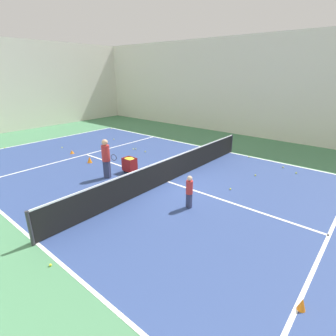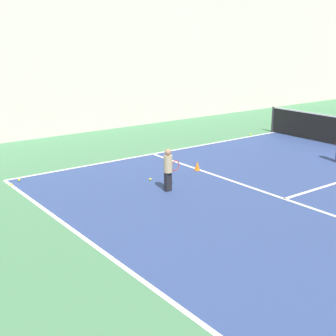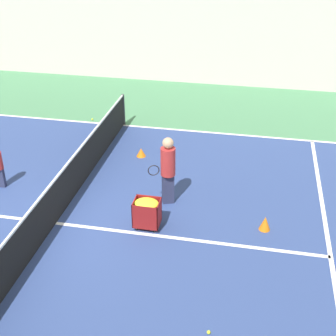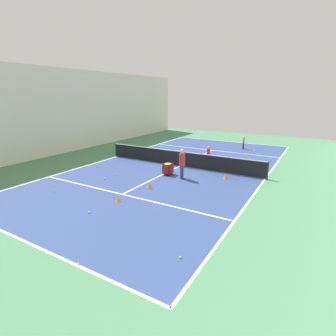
% 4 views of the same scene
% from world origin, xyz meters
% --- Properties ---
extents(ground_plane, '(36.05, 36.05, 0.00)m').
position_xyz_m(ground_plane, '(0.00, 0.00, 0.00)').
color(ground_plane, '#477F56').
extents(court_playing_area, '(11.41, 22.53, 0.00)m').
position_xyz_m(court_playing_area, '(0.00, 0.00, 0.00)').
color(court_playing_area, navy).
rests_on(court_playing_area, ground).
extents(line_baseline_far, '(11.41, 0.10, 0.00)m').
position_xyz_m(line_baseline_far, '(0.00, 11.26, 0.01)').
color(line_baseline_far, white).
rests_on(line_baseline_far, ground).
extents(line_sideline_left, '(0.10, 22.53, 0.00)m').
position_xyz_m(line_sideline_left, '(-5.71, 0.00, 0.01)').
color(line_sideline_left, white).
rests_on(line_sideline_left, ground).
extents(line_sideline_right, '(0.10, 22.53, 0.00)m').
position_xyz_m(line_sideline_right, '(5.71, 0.00, 0.01)').
color(line_sideline_right, white).
rests_on(line_sideline_right, ground).
extents(line_service_near, '(11.41, 0.10, 0.00)m').
position_xyz_m(line_service_near, '(0.00, -6.20, 0.01)').
color(line_service_near, white).
rests_on(line_service_near, ground).
extents(line_service_far, '(11.41, 0.10, 0.00)m').
position_xyz_m(line_service_far, '(0.00, 6.20, 0.01)').
color(line_service_far, white).
rests_on(line_service_far, ground).
extents(line_centre_service, '(0.10, 12.39, 0.00)m').
position_xyz_m(line_centre_service, '(0.00, 0.00, 0.01)').
color(line_centre_service, white).
rests_on(line_centre_service, ground).
extents(hall_enclosure_right, '(0.15, 32.35, 6.89)m').
position_xyz_m(hall_enclosure_right, '(10.54, 0.00, 3.45)').
color(hall_enclosure_right, silver).
rests_on(hall_enclosure_right, ground).
extents(hall_enclosure_far, '(20.94, 0.15, 6.89)m').
position_xyz_m(hall_enclosure_far, '(0.00, 16.10, 3.45)').
color(hall_enclosure_far, silver).
rests_on(hall_enclosure_far, ground).
extents(tennis_net, '(11.71, 0.10, 1.07)m').
position_xyz_m(tennis_net, '(0.00, 0.00, 0.55)').
color(tennis_net, '#2D2D33').
rests_on(tennis_net, ground).
extents(coach_at_net, '(0.47, 0.68, 1.78)m').
position_xyz_m(coach_at_net, '(-1.40, 2.40, 1.02)').
color(coach_at_net, '#2D3351').
rests_on(coach_at_net, ground).
extents(child_midcourt, '(0.25, 0.25, 1.21)m').
position_xyz_m(child_midcourt, '(-1.28, -2.04, 0.69)').
color(child_midcourt, '#2D3351').
rests_on(child_midcourt, ground).
extents(ball_cart, '(0.48, 0.59, 0.73)m').
position_xyz_m(ball_cart, '(-0.29, 2.14, 0.51)').
color(ball_cart, maroon).
rests_on(ball_cart, ground).
extents(training_cone_0, '(0.17, 0.17, 0.28)m').
position_xyz_m(training_cone_0, '(-3.27, -6.27, 0.14)').
color(training_cone_0, orange).
rests_on(training_cone_0, ground).
extents(training_cone_1, '(0.28, 0.28, 0.26)m').
position_xyz_m(training_cone_1, '(-3.66, 1.14, 0.13)').
color(training_cone_1, orange).
rests_on(training_cone_1, ground).
extents(training_cone_2, '(0.25, 0.25, 0.20)m').
position_xyz_m(training_cone_2, '(-0.43, 6.99, 0.10)').
color(training_cone_2, orange).
rests_on(training_cone_2, ground).
extents(training_cone_3, '(0.26, 0.26, 0.34)m').
position_xyz_m(training_cone_3, '(-0.72, 4.80, 0.17)').
color(training_cone_3, orange).
rests_on(training_cone_3, ground).
extents(tennis_ball_0, '(0.07, 0.07, 0.07)m').
position_xyz_m(tennis_ball_0, '(2.52, 3.91, 0.04)').
color(tennis_ball_0, yellow).
rests_on(tennis_ball_0, ground).
extents(tennis_ball_1, '(0.07, 0.07, 0.07)m').
position_xyz_m(tennis_ball_1, '(2.46, 4.87, 0.04)').
color(tennis_ball_1, yellow).
rests_on(tennis_ball_1, ground).
extents(tennis_ball_3, '(0.07, 0.07, 0.07)m').
position_xyz_m(tennis_ball_3, '(-0.19, 8.56, 0.04)').
color(tennis_ball_3, yellow).
rests_on(tennis_ball_3, ground).
extents(tennis_ball_4, '(0.07, 0.07, 0.07)m').
position_xyz_m(tennis_ball_4, '(5.77, 4.35, 0.04)').
color(tennis_ball_4, yellow).
rests_on(tennis_ball_4, ground).
extents(tennis_ball_5, '(0.07, 0.07, 0.07)m').
position_xyz_m(tennis_ball_5, '(5.53, -1.26, 0.04)').
color(tennis_ball_5, yellow).
rests_on(tennis_ball_5, ground).
extents(tennis_ball_6, '(0.07, 0.07, 0.07)m').
position_xyz_m(tennis_ball_6, '(1.00, -2.47, 0.04)').
color(tennis_ball_6, yellow).
rests_on(tennis_ball_6, ground).
extents(tennis_ball_7, '(0.07, 0.07, 0.07)m').
position_xyz_m(tennis_ball_7, '(3.24, 7.73, 0.04)').
color(tennis_ball_7, yellow).
rests_on(tennis_ball_7, ground).
extents(tennis_ball_8, '(0.07, 0.07, 0.07)m').
position_xyz_m(tennis_ball_8, '(4.63, -4.01, 0.04)').
color(tennis_ball_8, yellow).
rests_on(tennis_ball_8, ground).
extents(tennis_ball_9, '(0.07, 0.07, 0.07)m').
position_xyz_m(tennis_ball_9, '(3.12, -2.64, 0.04)').
color(tennis_ball_9, yellow).
rests_on(tennis_ball_9, ground).
extents(tennis_ball_10, '(0.07, 0.07, 0.07)m').
position_xyz_m(tennis_ball_10, '(5.44, 10.79, 0.04)').
color(tennis_ball_10, yellow).
rests_on(tennis_ball_10, ground).
extents(tennis_ball_13, '(0.07, 0.07, 0.07)m').
position_xyz_m(tennis_ball_13, '(-5.91, -1.17, 0.04)').
color(tennis_ball_13, yellow).
rests_on(tennis_ball_13, ground).
extents(tennis_ball_15, '(0.07, 0.07, 0.07)m').
position_xyz_m(tennis_ball_15, '(2.54, 4.76, 0.04)').
color(tennis_ball_15, yellow).
rests_on(tennis_ball_15, ground).
extents(tennis_ball_16, '(0.07, 0.07, 0.07)m').
position_xyz_m(tennis_ball_16, '(5.05, -3.27, 0.04)').
color(tennis_ball_16, yellow).
rests_on(tennis_ball_16, ground).
extents(tennis_ball_17, '(0.07, 0.07, 0.07)m').
position_xyz_m(tennis_ball_17, '(-2.55, 11.23, 0.04)').
color(tennis_ball_17, yellow).
rests_on(tennis_ball_17, ground).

